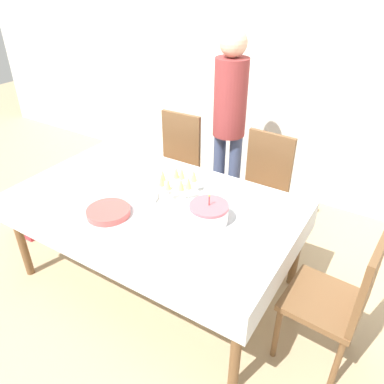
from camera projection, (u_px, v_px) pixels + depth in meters
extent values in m
plane|color=tan|center=(159.00, 277.00, 2.95)|extent=(12.00, 12.00, 0.00)
cube|color=silver|center=(264.00, 58.00, 3.52)|extent=(8.00, 0.05, 2.70)
cube|color=white|center=(154.00, 201.00, 2.57)|extent=(1.92, 1.12, 0.03)
cube|color=white|center=(155.00, 212.00, 2.62)|extent=(1.95, 1.15, 0.21)
cylinder|color=brown|center=(21.00, 238.00, 2.81)|extent=(0.06, 0.06, 0.70)
cylinder|color=brown|center=(236.00, 350.00, 2.00)|extent=(0.06, 0.06, 0.70)
cylinder|color=brown|center=(112.00, 182.00, 3.53)|extent=(0.06, 0.06, 0.70)
cylinder|color=brown|center=(297.00, 247.00, 2.72)|extent=(0.06, 0.06, 0.70)
cube|color=brown|center=(171.00, 173.00, 3.50)|extent=(0.43, 0.43, 0.04)
cube|color=brown|center=(181.00, 139.00, 3.50)|extent=(0.40, 0.05, 0.50)
cylinder|color=brown|center=(177.00, 208.00, 3.41)|extent=(0.04, 0.04, 0.42)
cylinder|color=brown|center=(145.00, 197.00, 3.56)|extent=(0.04, 0.04, 0.42)
cylinder|color=brown|center=(197.00, 190.00, 3.67)|extent=(0.04, 0.04, 0.42)
cylinder|color=brown|center=(166.00, 181.00, 3.83)|extent=(0.04, 0.04, 0.42)
cube|color=brown|center=(256.00, 199.00, 3.11)|extent=(0.44, 0.44, 0.04)
cube|color=brown|center=(269.00, 162.00, 3.10)|extent=(0.40, 0.06, 0.50)
cylinder|color=brown|center=(264.00, 240.00, 3.01)|extent=(0.04, 0.04, 0.42)
cylinder|color=brown|center=(225.00, 225.00, 3.19)|extent=(0.04, 0.04, 0.42)
cylinder|color=brown|center=(282.00, 218.00, 3.26)|extent=(0.04, 0.04, 0.42)
cylinder|color=brown|center=(245.00, 205.00, 3.44)|extent=(0.04, 0.04, 0.42)
cube|color=brown|center=(323.00, 301.00, 2.17)|extent=(0.45, 0.45, 0.04)
cube|color=brown|center=(369.00, 281.00, 1.93)|extent=(0.06, 0.40, 0.50)
cylinder|color=brown|center=(277.00, 333.00, 2.26)|extent=(0.04, 0.04, 0.42)
cylinder|color=brown|center=(300.00, 296.00, 2.50)|extent=(0.04, 0.04, 0.42)
cylinder|color=brown|center=(336.00, 365.00, 2.08)|extent=(0.04, 0.04, 0.42)
cylinder|color=brown|center=(355.00, 322.00, 2.33)|extent=(0.04, 0.04, 0.42)
cylinder|color=white|center=(209.00, 214.00, 2.33)|extent=(0.24, 0.24, 0.10)
cylinder|color=#D15B66|center=(209.00, 206.00, 2.30)|extent=(0.25, 0.25, 0.02)
cylinder|color=#E53F3F|center=(209.00, 201.00, 2.28)|extent=(0.01, 0.01, 0.06)
sphere|color=#F9CC4C|center=(209.00, 196.00, 2.26)|extent=(0.01, 0.01, 0.01)
cylinder|color=silver|center=(177.00, 195.00, 2.61)|extent=(0.32, 0.32, 0.01)
cylinder|color=silver|center=(189.00, 199.00, 2.55)|extent=(0.05, 0.05, 0.00)
cylinder|color=silver|center=(189.00, 194.00, 2.53)|extent=(0.01, 0.01, 0.08)
cone|color=#E0CC72|center=(189.00, 183.00, 2.48)|extent=(0.04, 0.04, 0.08)
cylinder|color=silver|center=(194.00, 192.00, 2.64)|extent=(0.05, 0.05, 0.00)
cylinder|color=silver|center=(194.00, 186.00, 2.61)|extent=(0.01, 0.01, 0.08)
cone|color=#E0CC72|center=(194.00, 175.00, 2.57)|extent=(0.04, 0.04, 0.08)
cylinder|color=silver|center=(182.00, 189.00, 2.67)|extent=(0.05, 0.05, 0.00)
cylinder|color=silver|center=(182.00, 183.00, 2.65)|extent=(0.01, 0.01, 0.08)
cone|color=#E0CC72|center=(182.00, 173.00, 2.60)|extent=(0.04, 0.04, 0.08)
cylinder|color=silver|center=(176.00, 188.00, 2.68)|extent=(0.05, 0.05, 0.00)
cylinder|color=silver|center=(176.00, 183.00, 2.66)|extent=(0.01, 0.01, 0.08)
cone|color=#E0CC72|center=(176.00, 172.00, 2.61)|extent=(0.04, 0.04, 0.08)
cylinder|color=silver|center=(163.00, 191.00, 2.64)|extent=(0.05, 0.05, 0.00)
cylinder|color=silver|center=(163.00, 186.00, 2.62)|extent=(0.01, 0.01, 0.08)
cone|color=#E0CC72|center=(162.00, 175.00, 2.58)|extent=(0.04, 0.04, 0.08)
cylinder|color=silver|center=(162.00, 196.00, 2.59)|extent=(0.05, 0.05, 0.00)
cylinder|color=silver|center=(162.00, 191.00, 2.56)|extent=(0.01, 0.01, 0.08)
cone|color=#E0CC72|center=(161.00, 180.00, 2.52)|extent=(0.04, 0.04, 0.08)
cylinder|color=silver|center=(169.00, 200.00, 2.54)|extent=(0.05, 0.05, 0.00)
cylinder|color=silver|center=(168.00, 195.00, 2.52)|extent=(0.01, 0.01, 0.08)
cone|color=#E0CC72|center=(168.00, 184.00, 2.47)|extent=(0.04, 0.04, 0.08)
cylinder|color=silver|center=(181.00, 201.00, 2.53)|extent=(0.05, 0.05, 0.00)
cylinder|color=silver|center=(181.00, 195.00, 2.51)|extent=(0.01, 0.01, 0.08)
cone|color=#E0CC72|center=(181.00, 184.00, 2.47)|extent=(0.04, 0.04, 0.08)
cylinder|color=#CC4C47|center=(109.00, 214.00, 2.41)|extent=(0.28, 0.28, 0.01)
cylinder|color=#CC4C47|center=(109.00, 213.00, 2.40)|extent=(0.28, 0.28, 0.01)
cylinder|color=#CC4C47|center=(108.00, 212.00, 2.40)|extent=(0.28, 0.28, 0.01)
cylinder|color=#CC4C47|center=(108.00, 211.00, 2.40)|extent=(0.28, 0.28, 0.01)
cylinder|color=#CC4C47|center=(108.00, 211.00, 2.39)|extent=(0.28, 0.28, 0.01)
cylinder|color=#CC4C47|center=(108.00, 210.00, 2.39)|extent=(0.28, 0.28, 0.01)
cylinder|color=white|center=(142.00, 199.00, 2.56)|extent=(0.22, 0.22, 0.01)
cylinder|color=white|center=(142.00, 198.00, 2.56)|extent=(0.22, 0.22, 0.01)
cylinder|color=white|center=(142.00, 197.00, 2.56)|extent=(0.22, 0.22, 0.01)
cylinder|color=white|center=(142.00, 196.00, 2.55)|extent=(0.22, 0.22, 0.01)
cylinder|color=white|center=(142.00, 195.00, 2.55)|extent=(0.22, 0.22, 0.01)
cylinder|color=white|center=(142.00, 195.00, 2.54)|extent=(0.22, 0.22, 0.01)
cube|color=silver|center=(189.00, 236.00, 2.22)|extent=(0.28, 0.13, 0.00)
cube|color=silver|center=(76.00, 194.00, 2.61)|extent=(0.18, 0.08, 0.02)
cube|color=white|center=(93.00, 187.00, 2.69)|extent=(0.15, 0.15, 0.01)
cylinder|color=#3F4C72|center=(219.00, 173.00, 3.55)|extent=(0.11, 0.11, 0.82)
cylinder|color=#3F4C72|center=(234.00, 177.00, 3.48)|extent=(0.11, 0.11, 0.82)
cylinder|color=maroon|center=(230.00, 98.00, 3.13)|extent=(0.28, 0.28, 0.65)
sphere|color=#D8B293|center=(233.00, 43.00, 2.90)|extent=(0.22, 0.22, 0.22)
cube|color=#CC333F|center=(26.00, 223.00, 3.34)|extent=(0.22, 0.13, 0.26)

